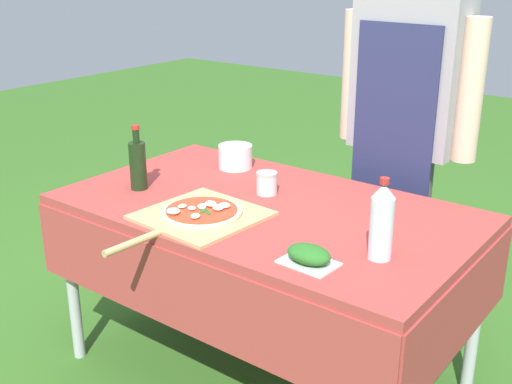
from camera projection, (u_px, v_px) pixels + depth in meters
ground_plane at (264, 372)px, 2.57m from camera, size 12.00×12.00×0.00m
prep_table at (265, 225)px, 2.34m from camera, size 1.50×0.88×0.72m
person_cook at (405, 115)px, 2.60m from camera, size 0.61×0.22×1.63m
pizza_on_peel at (199, 214)px, 2.20m from camera, size 0.40×0.61×0.06m
oil_bottle at (138, 164)px, 2.44m from camera, size 0.06×0.06×0.25m
water_bottle at (382, 221)px, 1.87m from camera, size 0.07×0.07×0.25m
herb_container at (309, 255)px, 1.86m from camera, size 0.17×0.12×0.06m
mixing_tub at (235, 156)px, 2.71m from camera, size 0.14×0.14×0.10m
sauce_jar at (267, 184)px, 2.41m from camera, size 0.08×0.08×0.08m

